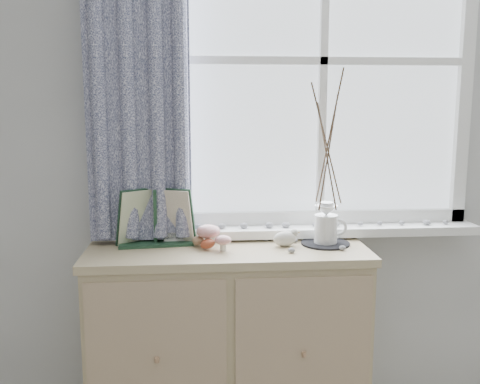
% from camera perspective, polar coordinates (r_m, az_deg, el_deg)
% --- Properties ---
extents(sideboard, '(1.20, 0.45, 0.85)m').
position_cam_1_polar(sideboard, '(2.44, -1.30, -15.65)').
color(sideboard, tan).
rests_on(sideboard, ground).
extents(botanical_book, '(0.38, 0.17, 0.26)m').
position_cam_1_polar(botanical_book, '(2.31, -9.06, -2.71)').
color(botanical_book, '#1D3D27').
rests_on(botanical_book, sideboard).
extents(toadstool_cluster, '(0.15, 0.16, 0.10)m').
position_cam_1_polar(toadstool_cluster, '(2.29, -3.00, -4.51)').
color(toadstool_cluster, silver).
rests_on(toadstool_cluster, sideboard).
extents(wooden_eggs, '(0.13, 0.17, 0.07)m').
position_cam_1_polar(wooden_eggs, '(2.32, -4.49, -5.16)').
color(wooden_eggs, tan).
rests_on(wooden_eggs, sideboard).
extents(songbird_figurine, '(0.15, 0.09, 0.07)m').
position_cam_1_polar(songbird_figurine, '(2.32, 4.82, -4.90)').
color(songbird_figurine, beige).
rests_on(songbird_figurine, sideboard).
extents(crocheted_doily, '(0.21, 0.21, 0.01)m').
position_cam_1_polar(crocheted_doily, '(2.38, 9.09, -5.44)').
color(crocheted_doily, black).
rests_on(crocheted_doily, sideboard).
extents(twig_pitcher, '(0.30, 0.30, 0.76)m').
position_cam_1_polar(twig_pitcher, '(2.31, 9.37, 5.00)').
color(twig_pitcher, silver).
rests_on(twig_pitcher, crocheted_doily).
extents(sideboard_pebbles, '(0.33, 0.23, 0.02)m').
position_cam_1_polar(sideboard_pebbles, '(2.33, 6.21, -5.57)').
color(sideboard_pebbles, gray).
rests_on(sideboard_pebbles, sideboard).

